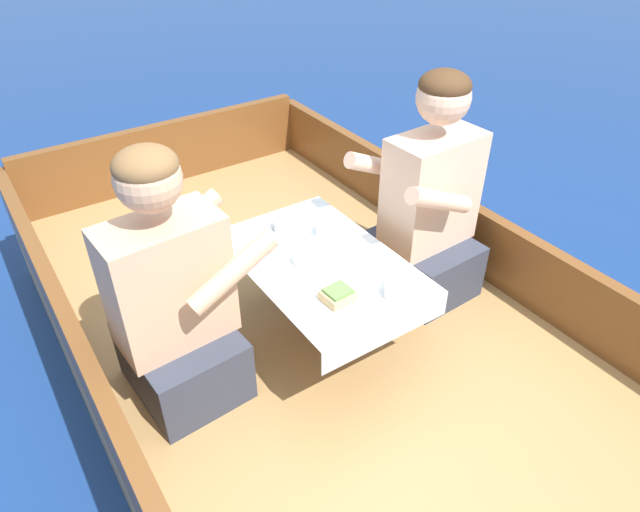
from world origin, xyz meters
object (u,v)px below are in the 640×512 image
person_port (174,303)px  person_starboard (428,209)px  coffee_cup_starboard (326,228)px  sandwich (338,295)px  coffee_cup_port (277,246)px

person_port → person_starboard: bearing=-6.0°
coffee_cup_starboard → person_starboard: bearing=-14.6°
person_starboard → sandwich: size_ratio=9.23×
coffee_cup_starboard → sandwich: bearing=-118.7°
sandwich → coffee_cup_port: (-0.02, 0.38, 0.00)m
coffee_cup_port → coffee_cup_starboard: coffee_cup_starboard is taller
sandwich → coffee_cup_starboard: bearing=61.3°
sandwich → coffee_cup_port: size_ratio=1.10×
coffee_cup_port → coffee_cup_starboard: bearing=-0.1°
person_starboard → coffee_cup_port: person_starboard is taller
coffee_cup_port → person_port: bearing=-170.6°
person_starboard → coffee_cup_starboard: bearing=-16.8°
coffee_cup_port → sandwich: bearing=-86.6°
person_port → person_starboard: size_ratio=0.97×
person_port → sandwich: 0.57m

